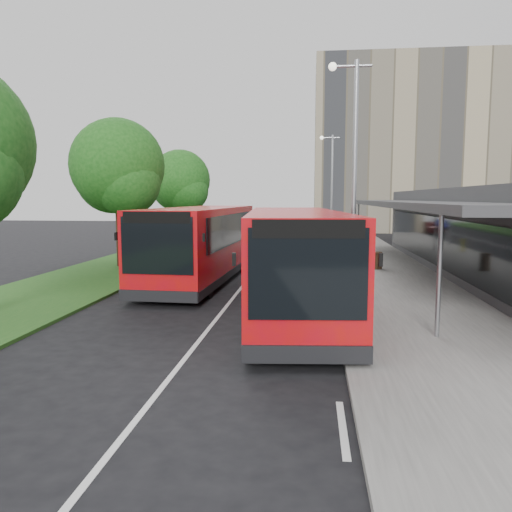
% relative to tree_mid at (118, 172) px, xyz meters
% --- Properties ---
extents(ground, '(120.00, 120.00, 0.00)m').
position_rel_tree_mid_xyz_m(ground, '(7.01, -9.05, -4.88)').
color(ground, black).
rests_on(ground, ground).
extents(pavement, '(5.00, 80.00, 0.15)m').
position_rel_tree_mid_xyz_m(pavement, '(13.01, 10.95, -4.80)').
color(pavement, slate).
rests_on(pavement, ground).
extents(grass_verge, '(5.00, 80.00, 0.10)m').
position_rel_tree_mid_xyz_m(grass_verge, '(0.01, 10.95, -4.83)').
color(grass_verge, '#1B4E19').
rests_on(grass_verge, ground).
extents(lane_centre_line, '(0.12, 70.00, 0.01)m').
position_rel_tree_mid_xyz_m(lane_centre_line, '(7.01, 5.95, -4.87)').
color(lane_centre_line, silver).
rests_on(lane_centre_line, ground).
extents(kerb_dashes, '(0.12, 56.00, 0.01)m').
position_rel_tree_mid_xyz_m(kerb_dashes, '(10.31, 9.95, -4.87)').
color(kerb_dashes, silver).
rests_on(kerb_dashes, ground).
extents(office_block, '(22.00, 12.00, 18.00)m').
position_rel_tree_mid_xyz_m(office_block, '(21.01, 32.95, 4.12)').
color(office_block, tan).
rests_on(office_block, ground).
extents(station_building, '(7.70, 26.00, 4.00)m').
position_rel_tree_mid_xyz_m(station_building, '(17.87, -1.05, -2.84)').
color(station_building, '#323235').
rests_on(station_building, ground).
extents(tree_mid, '(4.70, 4.70, 7.56)m').
position_rel_tree_mid_xyz_m(tree_mid, '(0.00, 0.00, 0.00)').
color(tree_mid, '#322314').
rests_on(tree_mid, ground).
extents(tree_far, '(4.46, 4.46, 7.14)m').
position_rel_tree_mid_xyz_m(tree_far, '(0.00, 12.00, -0.27)').
color(tree_far, '#322314').
rests_on(tree_far, ground).
extents(lamp_post_near, '(1.44, 0.28, 8.00)m').
position_rel_tree_mid_xyz_m(lamp_post_near, '(11.13, -7.05, -0.16)').
color(lamp_post_near, gray).
rests_on(lamp_post_near, pavement).
extents(lamp_post_far, '(1.44, 0.28, 8.00)m').
position_rel_tree_mid_xyz_m(lamp_post_far, '(11.13, 12.95, -0.16)').
color(lamp_post_far, gray).
rests_on(lamp_post_far, pavement).
extents(bus_main, '(3.80, 11.41, 3.18)m').
position_rel_tree_mid_xyz_m(bus_main, '(9.24, -9.18, -3.25)').
color(bus_main, '#B81009').
rests_on(bus_main, ground).
extents(bus_second, '(3.28, 11.29, 3.17)m').
position_rel_tree_mid_xyz_m(bus_second, '(5.11, -3.66, -3.25)').
color(bus_second, '#B81009').
rests_on(bus_second, ground).
extents(litter_bin, '(0.57, 0.57, 0.82)m').
position_rel_tree_mid_xyz_m(litter_bin, '(12.97, -0.09, -4.32)').
color(litter_bin, '#392717').
rests_on(litter_bin, pavement).
extents(bollard, '(0.14, 0.14, 0.85)m').
position_rel_tree_mid_xyz_m(bollard, '(11.59, 8.21, -4.30)').
color(bollard, '#DAD30B').
rests_on(bollard, pavement).
extents(car_near, '(2.29, 4.05, 1.30)m').
position_rel_tree_mid_xyz_m(car_near, '(9.29, 27.58, -4.23)').
color(car_near, '#500B0F').
rests_on(car_near, ground).
extents(car_far, '(1.34, 3.48, 1.13)m').
position_rel_tree_mid_xyz_m(car_far, '(6.40, 35.07, -4.31)').
color(car_far, navy).
rests_on(car_far, ground).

